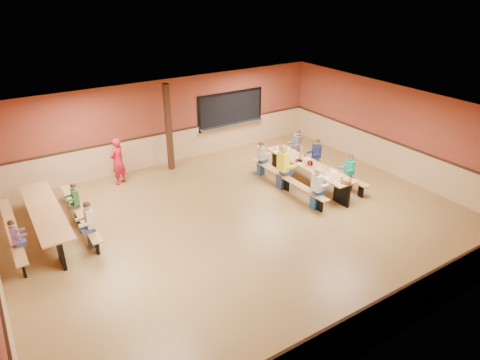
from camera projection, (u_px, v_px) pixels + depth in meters
ground at (244, 222)px, 11.83m from camera, size 12.00×12.00×0.00m
room_envelope at (244, 200)px, 11.53m from camera, size 12.04×10.04×3.02m
kitchen_pass_through at (231, 111)px, 16.20m from camera, size 2.78×0.28×1.38m
structural_post at (169, 128)px, 14.42m from camera, size 0.18×0.18×3.00m
cafeteria_table_main at (308, 170)px, 13.71m from camera, size 1.91×3.70×0.74m
cafeteria_table_second at (46, 217)px, 11.06m from camera, size 1.91×3.70×0.74m
seated_child_white_left at (316, 189)px, 12.25m from camera, size 0.39×0.32×1.26m
seated_adult_yellow at (283, 167)px, 13.41m from camera, size 0.48×0.39×1.44m
seated_child_grey_left at (261, 159)px, 14.38m from camera, size 0.35×0.28×1.17m
seated_child_teal_right at (349, 173)px, 13.31m from camera, size 0.36×0.30×1.20m
seated_child_navy_right at (316, 157)px, 14.47m from camera, size 0.37×0.30×1.21m
seated_child_char_right at (297, 147)px, 15.24m from camera, size 0.39×0.32×1.24m
seated_child_purple_sec at (16, 242)px, 9.95m from camera, size 0.33×0.27×1.13m
seated_child_green_sec at (76, 203)px, 11.63m from camera, size 0.34×0.27×1.14m
seated_child_tan_sec at (90, 225)px, 10.52m from camera, size 0.38×0.31×1.24m
standing_woman at (118, 161)px, 13.66m from camera, size 0.69×0.62×1.57m
punch_pitcher at (281, 149)px, 14.47m from camera, size 0.16×0.16×0.22m
chip_bowl at (346, 180)px, 12.33m from camera, size 0.32×0.32×0.15m
napkin_dispenser at (310, 163)px, 13.48m from camera, size 0.10×0.14×0.13m
condiment_mustard at (303, 162)px, 13.52m from camera, size 0.06×0.06×0.17m
condiment_ketchup at (310, 164)px, 13.36m from camera, size 0.06×0.06×0.17m
table_paddle at (300, 157)px, 13.72m from camera, size 0.16×0.16×0.56m
place_settings at (308, 162)px, 13.59m from camera, size 0.65×3.30×0.11m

